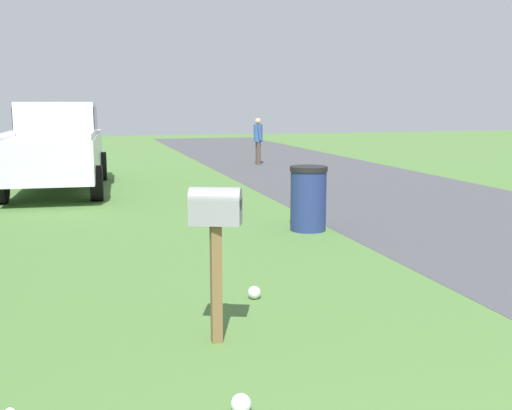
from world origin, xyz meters
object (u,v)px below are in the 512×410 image
object	(u,v)px
pickup_truck	(57,144)
trash_bin	(308,198)
mailbox	(216,221)
pedestrian	(258,138)

from	to	relation	value
pickup_truck	trash_bin	size ratio (longest dim) A/B	5.40
mailbox	pickup_truck	bearing A→B (deg)	30.21
trash_bin	pedestrian	distance (m)	11.01
mailbox	pedestrian	size ratio (longest dim) A/B	0.88
trash_bin	pedestrian	world-z (taller)	pedestrian
pickup_truck	trash_bin	bearing A→B (deg)	-143.24
pickup_truck	mailbox	bearing A→B (deg)	-167.74
pickup_truck	trash_bin	distance (m)	7.49
pickup_truck	trash_bin	xyz separation A→B (m)	(-6.23, -4.12, -0.57)
trash_bin	pedestrian	size ratio (longest dim) A/B	0.68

